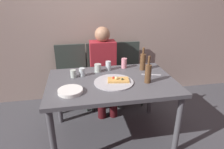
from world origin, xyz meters
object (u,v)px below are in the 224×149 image
dining_table (112,87)px  pizza_slice_last (118,80)px  short_glass (82,72)px  plate_stack (70,91)px  guest_in_sweater (104,66)px  chair_middle (102,70)px  chair_right (127,69)px  table_knife (151,75)px  chair_left (72,72)px  wine_glass (98,68)px  soda_can (124,63)px  tumbler_far (73,74)px  tumbler_near (108,66)px  beer_bottle (148,73)px  pizza_tray (114,82)px  wine_bottle (143,61)px

dining_table → pizza_slice_last: (0.06, -0.04, 0.11)m
short_glass → plate_stack: (-0.13, -0.38, -0.03)m
plate_stack → guest_in_sweater: bearing=63.5°
chair_middle → chair_right: 0.38m
table_knife → chair_left: bearing=-23.6°
wine_glass → guest_in_sweater: 0.46m
dining_table → soda_can: (0.22, 0.34, 0.14)m
pizza_slice_last → tumbler_far: size_ratio=2.76×
table_knife → guest_in_sweater: bearing=-37.2°
tumbler_near → table_knife: (0.46, -0.24, -0.05)m
pizza_slice_last → table_knife: (0.41, 0.11, -0.02)m
pizza_slice_last → guest_in_sweater: (-0.04, 0.74, -0.11)m
tumbler_near → chair_left: 0.76m
beer_bottle → chair_right: beer_bottle is taller
tumbler_near → guest_in_sweater: guest_in_sweater is taller
plate_stack → guest_in_sweater: 1.00m
soda_can → plate_stack: size_ratio=0.52×
chair_left → tumbler_far: bearing=93.6°
dining_table → soda_can: 0.43m
short_glass → table_knife: bearing=-8.6°
pizza_tray → wine_glass: 0.36m
dining_table → short_glass: size_ratio=14.80×
guest_in_sweater → wine_bottle: bearing=132.0°
plate_stack → chair_right: chair_right is taller
wine_bottle → plate_stack: size_ratio=1.18×
beer_bottle → dining_table: bearing=162.2°
pizza_tray → short_glass: short_glass is taller
chair_right → guest_in_sweater: 0.42m
tumbler_far → chair_middle: bearing=58.8°
pizza_slice_last → tumbler_far: 0.50m
wine_bottle → chair_right: size_ratio=0.31×
soda_can → wine_bottle: bearing=-26.3°
chair_middle → chair_right: (0.38, 0.00, 0.00)m
plate_stack → table_knife: 0.94m
tumbler_far → plate_stack: (-0.03, -0.36, -0.03)m
plate_stack → pizza_tray: bearing=17.7°
pizza_tray → pizza_slice_last: size_ratio=1.74×
tumbler_far → wine_glass: (0.28, 0.12, 0.00)m
beer_bottle → soda_can: bearing=107.0°
pizza_slice_last → tumbler_near: 0.36m
pizza_slice_last → short_glass: (-0.36, 0.23, 0.02)m
tumbler_near → short_glass: (-0.32, -0.12, -0.01)m
beer_bottle → tumbler_far: (-0.76, 0.28, -0.06)m
chair_right → dining_table: bearing=65.2°
pizza_slice_last → chair_right: chair_right is taller
beer_bottle → tumbler_near: bearing=129.0°
table_knife → dining_table: bearing=24.8°
guest_in_sweater → chair_middle: bearing=-90.0°
wine_glass → guest_in_sweater: size_ratio=0.08×
pizza_slice_last → tumbler_near: tumbler_near is taller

